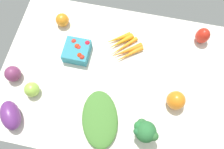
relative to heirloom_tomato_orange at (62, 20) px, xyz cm
name	(u,v)px	position (x,y,z in cm)	size (l,w,h in cm)	color
tablecloth	(112,77)	(30.28, -23.12, -4.30)	(104.00, 76.00, 2.00)	silver
heirloom_tomato_orange	(62,20)	(0.00, 0.00, 0.00)	(6.60, 6.60, 6.60)	orange
berry_basket	(77,51)	(11.79, -15.11, -0.26)	(11.70, 11.70, 6.48)	teal
leafy_greens_clump	(100,119)	(29.38, -44.08, -1.23)	(24.96, 15.26, 4.13)	#447930
eggplant	(10,115)	(-7.57, -50.61, 0.66)	(13.09, 7.92, 7.92)	#622A72
heirloom_tomato_green	(32,89)	(-2.80, -37.82, 0.02)	(6.65, 6.65, 6.65)	#93C144
carrot_bunch	(124,47)	(32.87, -7.51, -1.94)	(19.31, 18.07, 2.97)	orange
broccoli_head	(145,131)	(48.21, -45.88, 4.03)	(10.10, 9.30, 11.92)	#92BC79
bell_pepper_orange	(176,100)	(59.69, -30.09, 1.16)	(8.02, 8.02, 8.92)	orange
red_onion_center	(13,74)	(-13.60, -32.56, 0.29)	(7.19, 7.19, 7.19)	#712E56
bell_pepper_red	(203,36)	(69.03, 4.56, 0.97)	(6.64, 6.64, 8.54)	red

